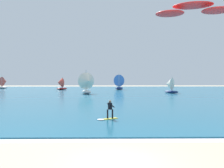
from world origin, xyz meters
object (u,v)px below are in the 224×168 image
sailboat_leading (170,85)px  sailboat_trailing (120,82)px  kitesurfer (108,112)px  sailboat_heeled_over (60,84)px  kite (193,9)px  sailboat_center_horizon (87,83)px  sailboat_far_right (4,83)px

sailboat_leading → sailboat_trailing: 21.59m
kitesurfer → sailboat_leading: (14.77, 36.67, 1.27)m
sailboat_heeled_over → sailboat_trailing: bearing=5.2°
sailboat_leading → sailboat_heeled_over: bearing=150.3°
kitesurfer → sailboat_heeled_over: 55.58m
kite → sailboat_center_horizon: (-13.07, 31.60, -7.81)m
kitesurfer → sailboat_leading: size_ratio=0.48×
sailboat_trailing → sailboat_center_horizon: 22.94m
kite → sailboat_heeled_over: kite is taller
kitesurfer → sailboat_center_horizon: 34.34m
sailboat_leading → sailboat_heeled_over: sailboat_heeled_over is taller
kite → sailboat_trailing: 53.65m
kitesurfer → sailboat_heeled_over: bearing=105.5°
sailboat_far_right → sailboat_trailing: (39.81, -7.18, 0.34)m
kite → sailboat_leading: size_ratio=1.85×
sailboat_far_right → sailboat_center_horizon: (31.24, -28.45, 0.46)m
sailboat_heeled_over → sailboat_trailing: 18.69m
kite → sailboat_center_horizon: size_ratio=1.37×
kite → sailboat_center_horizon: bearing=112.5°
kitesurfer → sailboat_heeled_over: size_ratio=0.48×
kitesurfer → sailboat_leading: 39.55m
sailboat_far_right → sailboat_trailing: bearing=-10.2°
kite → sailboat_heeled_over: bearing=114.3°
kitesurfer → sailboat_trailing: size_ratio=0.37×
sailboat_leading → sailboat_center_horizon: 19.79m
sailboat_trailing → sailboat_heeled_over: bearing=-174.8°
kite → sailboat_trailing: size_ratio=1.44×
kitesurfer → sailboat_trailing: 55.38m
kite → sailboat_far_right: kite is taller
sailboat_far_right → sailboat_heeled_over: size_ratio=1.10×
sailboat_heeled_over → sailboat_trailing: (18.61, 1.68, 0.53)m
sailboat_heeled_over → sailboat_center_horizon: 22.03m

